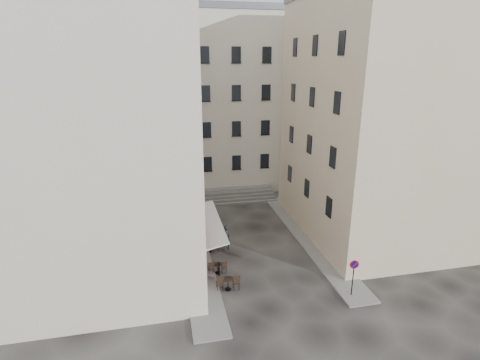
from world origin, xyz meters
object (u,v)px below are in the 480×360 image
object	(u,v)px
pedestrian	(226,237)
no_parking_sign	(354,271)
bistro_table_b	(218,267)
bistro_table_a	(228,283)

from	to	relation	value
pedestrian	no_parking_sign	bearing A→B (deg)	110.58
bistro_table_b	pedestrian	bearing A→B (deg)	70.30
no_parking_sign	bistro_table_b	world-z (taller)	no_parking_sign
no_parking_sign	pedestrian	distance (m)	9.74
bistro_table_b	pedestrian	xyz separation A→B (m)	(1.12, 3.12, 0.54)
bistro_table_a	pedestrian	size ratio (longest dim) A/B	0.73
no_parking_sign	bistro_table_a	distance (m)	7.56
bistro_table_b	pedestrian	distance (m)	3.36
no_parking_sign	bistro_table_a	size ratio (longest dim) A/B	1.72
no_parking_sign	pedestrian	size ratio (longest dim) A/B	1.25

